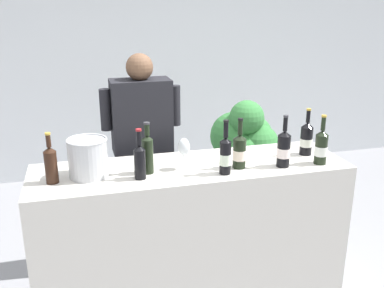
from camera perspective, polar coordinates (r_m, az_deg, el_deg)
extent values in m
cube|color=silver|center=(5.22, -7.46, 11.20)|extent=(8.00, 0.10, 2.80)
cube|color=beige|center=(3.03, -0.07, -11.81)|extent=(2.05, 0.59, 1.01)
cylinder|color=black|center=(2.61, -6.85, -2.65)|extent=(0.07, 0.07, 0.18)
cone|color=black|center=(2.57, -6.94, -0.45)|extent=(0.07, 0.07, 0.03)
cylinder|color=black|center=(2.56, -6.99, 0.78)|extent=(0.03, 0.03, 0.09)
cylinder|color=maroon|center=(2.54, -7.03, 1.85)|extent=(0.03, 0.03, 0.01)
cylinder|color=black|center=(2.78, 6.23, -1.23)|extent=(0.08, 0.08, 0.19)
cone|color=black|center=(2.74, 6.31, 0.94)|extent=(0.08, 0.08, 0.03)
cylinder|color=black|center=(2.72, 6.35, 2.17)|extent=(0.03, 0.03, 0.09)
cylinder|color=black|center=(2.71, 6.39, 3.24)|extent=(0.03, 0.03, 0.01)
cylinder|color=#F2DAC5|center=(2.78, 6.22, -1.42)|extent=(0.09, 0.09, 0.07)
cylinder|color=black|center=(2.67, 4.38, -1.82)|extent=(0.07, 0.07, 0.21)
cone|color=black|center=(2.63, 4.44, 0.57)|extent=(0.07, 0.07, 0.03)
cylinder|color=black|center=(2.61, 4.48, 1.87)|extent=(0.03, 0.03, 0.10)
cylinder|color=black|center=(2.60, 4.51, 3.03)|extent=(0.03, 0.03, 0.01)
cylinder|color=silver|center=(2.67, 4.38, -2.03)|extent=(0.07, 0.07, 0.07)
cylinder|color=black|center=(2.84, 11.92, -0.91)|extent=(0.08, 0.08, 0.21)
cone|color=black|center=(2.80, 12.08, 1.38)|extent=(0.08, 0.08, 0.03)
cylinder|color=black|center=(2.79, 12.16, 2.56)|extent=(0.03, 0.03, 0.09)
cylinder|color=#333338|center=(2.77, 12.23, 3.58)|extent=(0.03, 0.03, 0.01)
cylinder|color=white|center=(2.84, 11.91, -1.10)|extent=(0.09, 0.09, 0.06)
cylinder|color=black|center=(2.95, 16.56, -0.68)|extent=(0.08, 0.08, 0.20)
cone|color=black|center=(2.92, 16.76, 1.42)|extent=(0.08, 0.08, 0.03)
cylinder|color=black|center=(2.90, 16.87, 2.56)|extent=(0.03, 0.03, 0.09)
cylinder|color=#B79333|center=(2.89, 16.96, 3.54)|extent=(0.03, 0.03, 0.01)
cylinder|color=white|center=(2.95, 16.54, -0.86)|extent=(0.08, 0.08, 0.06)
cylinder|color=black|center=(2.66, -18.00, -2.92)|extent=(0.07, 0.07, 0.19)
cone|color=black|center=(2.62, -18.23, -0.67)|extent=(0.07, 0.07, 0.03)
cylinder|color=black|center=(2.61, -18.34, 0.39)|extent=(0.03, 0.03, 0.07)
cylinder|color=#B79333|center=(2.59, -18.43, 1.29)|extent=(0.03, 0.03, 0.01)
cylinder|color=black|center=(2.68, -5.84, -1.62)|extent=(0.07, 0.07, 0.22)
cone|color=black|center=(2.64, -5.92, 0.86)|extent=(0.07, 0.07, 0.03)
cylinder|color=black|center=(2.63, -5.95, 1.87)|extent=(0.03, 0.03, 0.07)
cylinder|color=#333338|center=(2.62, -5.98, 2.73)|extent=(0.04, 0.04, 0.01)
cylinder|color=black|center=(3.10, 14.76, 0.39)|extent=(0.08, 0.08, 0.19)
cone|color=black|center=(3.07, 14.93, 2.43)|extent=(0.08, 0.08, 0.03)
cylinder|color=black|center=(3.06, 15.02, 3.51)|extent=(0.03, 0.03, 0.09)
cylinder|color=#B79333|center=(3.04, 15.09, 4.40)|extent=(0.03, 0.03, 0.01)
cylinder|color=silver|center=(3.11, 14.74, 0.22)|extent=(0.09, 0.09, 0.06)
cylinder|color=silver|center=(2.77, -1.06, -3.22)|extent=(0.07, 0.07, 0.00)
cylinder|color=silver|center=(2.75, -1.06, -2.29)|extent=(0.01, 0.01, 0.09)
ellipsoid|color=silver|center=(2.72, -1.08, -0.38)|extent=(0.08, 0.08, 0.11)
ellipsoid|color=maroon|center=(2.73, -1.07, -0.78)|extent=(0.06, 0.06, 0.04)
cylinder|color=silver|center=(2.69, -13.49, -1.86)|extent=(0.24, 0.24, 0.23)
torus|color=silver|center=(2.65, -13.67, 0.54)|extent=(0.24, 0.24, 0.01)
cube|color=black|center=(3.52, -6.23, -8.11)|extent=(0.40, 0.25, 0.93)
cube|color=black|center=(3.26, -6.67, 3.64)|extent=(0.44, 0.25, 0.55)
sphere|color=brown|center=(3.19, -6.91, 10.00)|extent=(0.20, 0.20, 0.20)
cylinder|color=black|center=(3.30, -2.23, 5.08)|extent=(0.08, 0.08, 0.30)
cylinder|color=black|center=(3.22, -11.29, 4.43)|extent=(0.08, 0.08, 0.30)
cylinder|color=brown|center=(4.24, 6.73, -8.17)|extent=(0.34, 0.34, 0.29)
sphere|color=#387F3D|center=(4.12, 7.92, 1.19)|extent=(0.37, 0.37, 0.37)
sphere|color=#387F3D|center=(4.01, 5.60, 1.06)|extent=(0.45, 0.45, 0.45)
sphere|color=#387F3D|center=(3.97, 7.13, -1.29)|extent=(0.36, 0.36, 0.36)
sphere|color=#387F3D|center=(3.89, 6.87, -1.16)|extent=(0.36, 0.36, 0.36)
sphere|color=#387F3D|center=(3.84, 7.20, 3.43)|extent=(0.31, 0.31, 0.31)
sphere|color=#387F3D|center=(3.94, 8.72, -0.07)|extent=(0.37, 0.37, 0.37)
cylinder|color=#4C3823|center=(4.07, 6.96, -2.54)|extent=(0.05, 0.05, 0.60)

